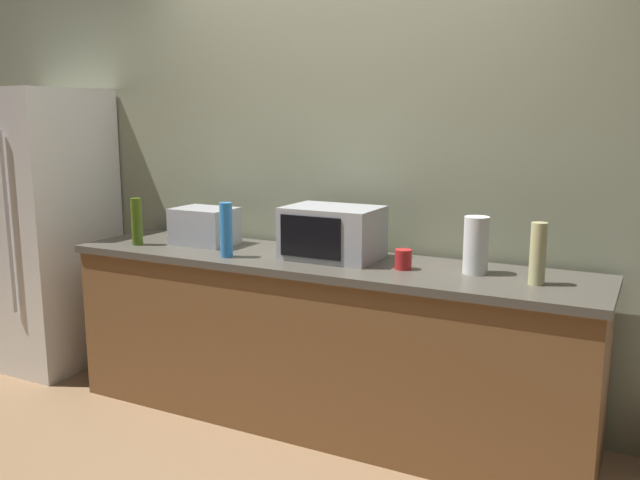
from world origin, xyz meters
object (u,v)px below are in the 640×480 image
(microwave, at_px, (332,233))
(paper_towel_roll, at_px, (476,245))
(bottle_olive_oil, at_px, (137,222))
(bottle_vinegar, at_px, (538,254))
(refrigerator, at_px, (44,229))
(mug_red, at_px, (403,259))
(toaster_oven, at_px, (205,226))
(bottle_spray_cleaner, at_px, (226,230))

(microwave, height_order, paper_towel_roll, same)
(bottle_olive_oil, bearing_deg, bottle_vinegar, 2.72)
(refrigerator, distance_m, bottle_olive_oil, 0.96)
(refrigerator, xyz_separation_m, bottle_olive_oil, (0.94, -0.14, 0.13))
(paper_towel_roll, xyz_separation_m, bottle_vinegar, (0.29, -0.08, 0.00))
(refrigerator, bearing_deg, mug_red, -0.51)
(mug_red, bearing_deg, refrigerator, 179.49)
(toaster_oven, distance_m, paper_towel_roll, 1.57)
(bottle_spray_cleaner, bearing_deg, refrigerator, 173.59)
(bottle_olive_oil, xyz_separation_m, bottle_spray_cleaner, (0.65, -0.04, 0.01))
(refrigerator, xyz_separation_m, mug_red, (2.51, -0.02, 0.05))
(microwave, distance_m, mug_red, 0.43)
(microwave, relative_size, bottle_vinegar, 1.74)
(paper_towel_roll, height_order, mug_red, paper_towel_roll)
(bottle_vinegar, bearing_deg, bottle_spray_cleaner, -174.55)
(microwave, relative_size, mug_red, 4.97)
(microwave, xyz_separation_m, bottle_vinegar, (1.04, -0.08, 0.00))
(paper_towel_roll, relative_size, bottle_spray_cleaner, 0.94)
(bottle_olive_oil, bearing_deg, toaster_oven, 30.47)
(bottle_vinegar, height_order, mug_red, bottle_vinegar)
(paper_towel_roll, relative_size, bottle_vinegar, 0.98)
(microwave, xyz_separation_m, paper_towel_roll, (0.75, 0.00, 0.00))
(mug_red, bearing_deg, bottle_vinegar, -0.82)
(bottle_olive_oil, bearing_deg, bottle_spray_cleaner, -3.77)
(microwave, distance_m, bottle_olive_oil, 1.17)
(refrigerator, xyz_separation_m, microwave, (2.10, 0.05, 0.13))
(refrigerator, relative_size, bottle_vinegar, 6.54)
(bottle_vinegar, distance_m, bottle_olive_oil, 2.20)
(bottle_olive_oil, bearing_deg, microwave, 9.00)
(toaster_oven, relative_size, bottle_olive_oil, 1.26)
(bottle_vinegar, xyz_separation_m, bottle_olive_oil, (-2.20, -0.10, -0.00))
(microwave, xyz_separation_m, toaster_oven, (-0.83, 0.01, -0.03))
(bottle_vinegar, distance_m, mug_red, 0.63)
(refrigerator, distance_m, paper_towel_roll, 2.85)
(bottle_olive_oil, bearing_deg, paper_towel_roll, 5.57)
(bottle_olive_oil, distance_m, mug_red, 1.58)
(bottle_spray_cleaner, bearing_deg, bottle_vinegar, 5.45)
(microwave, bearing_deg, bottle_vinegar, -4.35)
(bottle_vinegar, bearing_deg, microwave, 175.65)
(bottle_vinegar, bearing_deg, toaster_oven, 177.20)
(microwave, height_order, bottle_vinegar, bottle_vinegar)
(microwave, bearing_deg, mug_red, -9.57)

